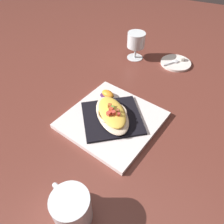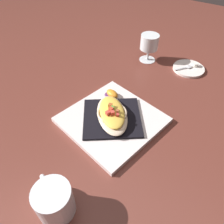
{
  "view_description": "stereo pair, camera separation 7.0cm",
  "coord_description": "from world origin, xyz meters",
  "px_view_note": "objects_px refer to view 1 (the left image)",
  "views": [
    {
      "loc": [
        0.45,
        0.2,
        0.55
      ],
      "look_at": [
        0.0,
        0.0,
        0.05
      ],
      "focal_mm": 35.0,
      "sensor_mm": 36.0,
      "label": 1
    },
    {
      "loc": [
        0.42,
        0.26,
        0.55
      ],
      "look_at": [
        0.0,
        0.0,
        0.05
      ],
      "focal_mm": 35.0,
      "sensor_mm": 36.0,
      "label": 2
    }
  ],
  "objects_px": {
    "square_plate": "(112,120)",
    "stemmed_glass": "(136,42)",
    "gratin_dish": "(112,113)",
    "creamer_cup_0": "(182,59)",
    "creamer_saucer": "(176,63)",
    "spoon": "(175,62)",
    "orange_garnish": "(108,94)",
    "coffee_mug": "(72,209)"
  },
  "relations": [
    {
      "from": "coffee_mug",
      "to": "spoon",
      "type": "bearing_deg",
      "value": 174.02
    },
    {
      "from": "creamer_cup_0",
      "to": "orange_garnish",
      "type": "bearing_deg",
      "value": -28.79
    },
    {
      "from": "orange_garnish",
      "to": "stemmed_glass",
      "type": "height_order",
      "value": "stemmed_glass"
    },
    {
      "from": "square_plate",
      "to": "gratin_dish",
      "type": "bearing_deg",
      "value": 19.33
    },
    {
      "from": "creamer_saucer",
      "to": "creamer_cup_0",
      "type": "bearing_deg",
      "value": 141.11
    },
    {
      "from": "coffee_mug",
      "to": "stemmed_glass",
      "type": "relative_size",
      "value": 0.97
    },
    {
      "from": "gratin_dish",
      "to": "stemmed_glass",
      "type": "height_order",
      "value": "stemmed_glass"
    },
    {
      "from": "gratin_dish",
      "to": "stemmed_glass",
      "type": "relative_size",
      "value": 1.66
    },
    {
      "from": "square_plate",
      "to": "creamer_cup_0",
      "type": "height_order",
      "value": "creamer_cup_0"
    },
    {
      "from": "gratin_dish",
      "to": "creamer_saucer",
      "type": "bearing_deg",
      "value": 164.51
    },
    {
      "from": "square_plate",
      "to": "creamer_cup_0",
      "type": "bearing_deg",
      "value": 163.08
    },
    {
      "from": "gratin_dish",
      "to": "creamer_saucer",
      "type": "xyz_separation_m",
      "value": [
        -0.44,
        0.12,
        -0.03
      ]
    },
    {
      "from": "stemmed_glass",
      "to": "spoon",
      "type": "distance_m",
      "value": 0.19
    },
    {
      "from": "stemmed_glass",
      "to": "spoon",
      "type": "height_order",
      "value": "stemmed_glass"
    },
    {
      "from": "orange_garnish",
      "to": "gratin_dish",
      "type": "bearing_deg",
      "value": 31.94
    },
    {
      "from": "creamer_cup_0",
      "to": "square_plate",
      "type": "bearing_deg",
      "value": -16.92
    },
    {
      "from": "creamer_saucer",
      "to": "coffee_mug",
      "type": "bearing_deg",
      "value": -6.24
    },
    {
      "from": "orange_garnish",
      "to": "creamer_cup_0",
      "type": "height_order",
      "value": "orange_garnish"
    },
    {
      "from": "gratin_dish",
      "to": "creamer_saucer",
      "type": "relative_size",
      "value": 1.49
    },
    {
      "from": "coffee_mug",
      "to": "creamer_cup_0",
      "type": "xyz_separation_m",
      "value": [
        -0.78,
        0.1,
        -0.02
      ]
    },
    {
      "from": "square_plate",
      "to": "creamer_saucer",
      "type": "relative_size",
      "value": 2.15
    },
    {
      "from": "square_plate",
      "to": "stemmed_glass",
      "type": "height_order",
      "value": "stemmed_glass"
    },
    {
      "from": "gratin_dish",
      "to": "coffee_mug",
      "type": "relative_size",
      "value": 1.7
    },
    {
      "from": "orange_garnish",
      "to": "coffee_mug",
      "type": "bearing_deg",
      "value": 13.52
    },
    {
      "from": "creamer_saucer",
      "to": "square_plate",
      "type": "bearing_deg",
      "value": -15.5
    },
    {
      "from": "orange_garnish",
      "to": "square_plate",
      "type": "bearing_deg",
      "value": 31.95
    },
    {
      "from": "square_plate",
      "to": "coffee_mug",
      "type": "distance_m",
      "value": 0.32
    },
    {
      "from": "coffee_mug",
      "to": "gratin_dish",
      "type": "bearing_deg",
      "value": -172.97
    },
    {
      "from": "gratin_dish",
      "to": "creamer_cup_0",
      "type": "distance_m",
      "value": 0.48
    },
    {
      "from": "square_plate",
      "to": "creamer_saucer",
      "type": "xyz_separation_m",
      "value": [
        -0.44,
        0.12,
        -0.0
      ]
    },
    {
      "from": "coffee_mug",
      "to": "creamer_saucer",
      "type": "relative_size",
      "value": 0.87
    },
    {
      "from": "coffee_mug",
      "to": "stemmed_glass",
      "type": "distance_m",
      "value": 0.74
    },
    {
      "from": "spoon",
      "to": "creamer_cup_0",
      "type": "distance_m",
      "value": 0.04
    },
    {
      "from": "creamer_saucer",
      "to": "spoon",
      "type": "height_order",
      "value": "spoon"
    },
    {
      "from": "coffee_mug",
      "to": "stemmed_glass",
      "type": "height_order",
      "value": "stemmed_glass"
    },
    {
      "from": "creamer_saucer",
      "to": "creamer_cup_0",
      "type": "xyz_separation_m",
      "value": [
        -0.02,
        0.02,
        0.01
      ]
    },
    {
      "from": "orange_garnish",
      "to": "creamer_cup_0",
      "type": "distance_m",
      "value": 0.42
    },
    {
      "from": "creamer_cup_0",
      "to": "spoon",
      "type": "bearing_deg",
      "value": -38.89
    },
    {
      "from": "spoon",
      "to": "orange_garnish",
      "type": "bearing_deg",
      "value": -27.83
    },
    {
      "from": "square_plate",
      "to": "spoon",
      "type": "bearing_deg",
      "value": 164.82
    },
    {
      "from": "stemmed_glass",
      "to": "spoon",
      "type": "bearing_deg",
      "value": 95.88
    },
    {
      "from": "square_plate",
      "to": "creamer_saucer",
      "type": "bearing_deg",
      "value": 164.5
    }
  ]
}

